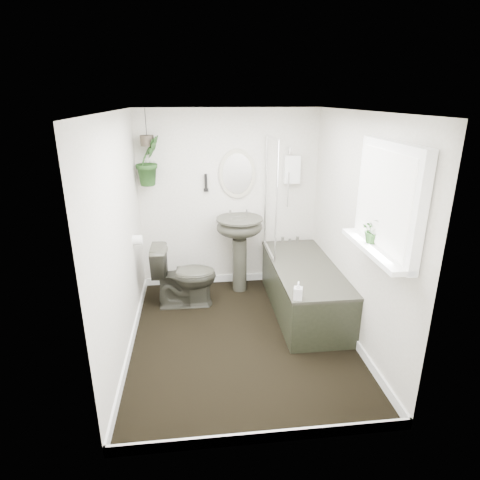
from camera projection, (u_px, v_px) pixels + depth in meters
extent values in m
cube|color=black|center=(242.00, 338.00, 4.28)|extent=(2.30, 2.80, 0.02)
cube|color=white|center=(242.00, 110.00, 3.50)|extent=(2.30, 2.80, 0.02)
cube|color=silver|center=(229.00, 200.00, 5.21)|extent=(2.30, 0.02, 2.30)
cube|color=silver|center=(268.00, 307.00, 2.57)|extent=(2.30, 0.02, 2.30)
cube|color=silver|center=(119.00, 240.00, 3.76)|extent=(0.02, 2.80, 2.30)
cube|color=silver|center=(357.00, 231.00, 4.01)|extent=(0.02, 2.80, 2.30)
cube|color=white|center=(242.00, 333.00, 4.26)|extent=(2.30, 2.80, 0.10)
cube|color=white|center=(292.00, 169.00, 5.09)|extent=(0.20, 0.10, 0.35)
ellipsoid|color=#B1AC92|center=(237.00, 174.00, 5.06)|extent=(0.46, 0.03, 0.62)
cylinder|color=black|center=(206.00, 183.00, 5.04)|extent=(0.04, 0.04, 0.22)
cylinder|color=white|center=(138.00, 240.00, 4.51)|extent=(0.11, 0.11, 0.11)
cube|color=white|center=(388.00, 200.00, 3.18)|extent=(0.08, 1.00, 0.90)
cube|color=white|center=(374.00, 249.00, 3.32)|extent=(0.18, 1.00, 0.04)
cube|color=white|center=(383.00, 200.00, 3.18)|extent=(0.01, 0.86, 0.76)
imported|color=#303027|center=(185.00, 275.00, 4.83)|extent=(0.76, 0.44, 0.77)
imported|color=black|center=(374.00, 230.00, 3.37)|extent=(0.24, 0.22, 0.22)
imported|color=black|center=(149.00, 161.00, 4.77)|extent=(0.41, 0.41, 0.59)
imported|color=#312B2B|center=(298.00, 291.00, 3.83)|extent=(0.10, 0.10, 0.18)
cylinder|color=#373026|center=(147.00, 141.00, 4.69)|extent=(0.16, 0.16, 0.12)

